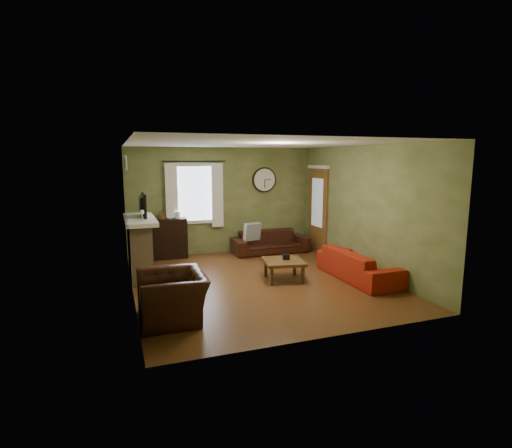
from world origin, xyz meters
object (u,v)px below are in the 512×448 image
object	(u,v)px
coffee_table	(284,270)
sofa_red	(358,265)
bookshelf	(170,239)
armchair	(172,297)
sofa_brown	(270,242)

from	to	relation	value
coffee_table	sofa_red	bearing A→B (deg)	-16.52
bookshelf	coffee_table	size ratio (longest dim) A/B	1.27
bookshelf	armchair	distance (m)	3.75
coffee_table	sofa_brown	bearing A→B (deg)	74.66
bookshelf	coffee_table	distance (m)	3.11
sofa_red	coffee_table	xyz separation A→B (m)	(-1.41, 0.42, -0.09)
sofa_red	armchair	world-z (taller)	armchair
armchair	bookshelf	bearing A→B (deg)	173.20
sofa_brown	sofa_red	distance (m)	2.77
bookshelf	sofa_red	size ratio (longest dim) A/B	0.48
bookshelf	armchair	size ratio (longest dim) A/B	0.88
bookshelf	sofa_brown	bearing A→B (deg)	-6.22
sofa_brown	sofa_red	world-z (taller)	sofa_red
sofa_red	coffee_table	world-z (taller)	sofa_red
coffee_table	armchair	bearing A→B (deg)	-152.11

